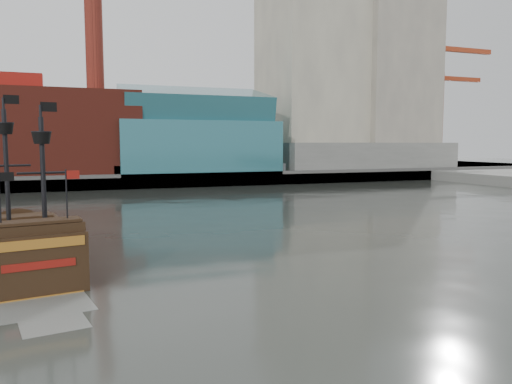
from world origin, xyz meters
name	(u,v)px	position (x,y,z in m)	size (l,w,h in m)	color
ground	(320,280)	(0.00, 0.00, 0.00)	(400.00, 400.00, 0.00)	#242622
promenade_far	(130,173)	(0.00, 92.00, 1.00)	(220.00, 60.00, 2.00)	slate
seawall	(150,181)	(0.00, 62.50, 1.30)	(220.00, 1.00, 2.60)	#4C4C49
skyline	(156,65)	(5.21, 84.56, 24.55)	(149.00, 45.00, 62.00)	brown
crane_a	(439,100)	(78.63, 82.00, 19.11)	(22.50, 4.00, 32.25)	slate
crane_b	(441,117)	(88.23, 92.00, 15.57)	(19.10, 4.00, 26.25)	slate
pirate_ship	(27,255)	(-15.92, 7.89, 1.05)	(7.12, 16.08, 11.63)	black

